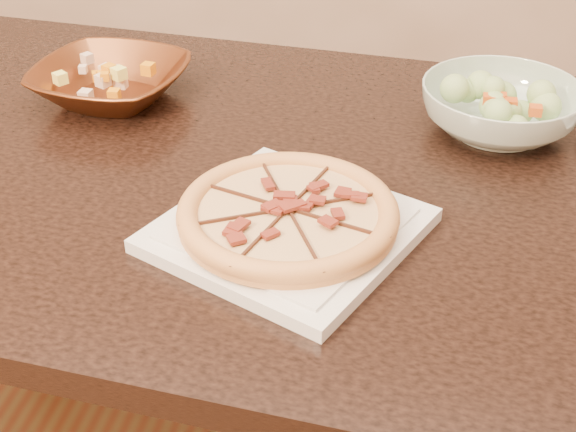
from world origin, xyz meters
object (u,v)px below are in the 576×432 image
(salad_bowl, at_px, (500,109))
(plate, at_px, (288,229))
(pizza, at_px, (288,213))
(dining_table, at_px, (245,223))
(bronze_bowl, at_px, (111,82))

(salad_bowl, bearing_deg, plate, -128.50)
(pizza, relative_size, salad_bowl, 1.13)
(plate, relative_size, salad_bowl, 1.55)
(dining_table, height_order, salad_bowl, salad_bowl)
(plate, bearing_deg, salad_bowl, 51.50)
(pizza, bearing_deg, dining_table, 120.20)
(dining_table, xyz_separation_m, plate, (0.10, -0.17, 0.11))
(pizza, distance_m, bronze_bowl, 0.49)
(dining_table, xyz_separation_m, pizza, (0.10, -0.17, 0.14))
(dining_table, relative_size, salad_bowl, 6.04)
(bronze_bowl, height_order, salad_bowl, salad_bowl)
(plate, xyz_separation_m, salad_bowl, (0.26, 0.33, 0.03))
(plate, xyz_separation_m, pizza, (-0.00, 0.00, 0.02))
(dining_table, relative_size, plate, 3.89)
(salad_bowl, bearing_deg, bronze_bowl, 179.78)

